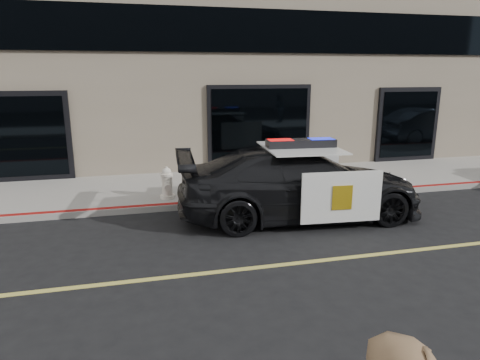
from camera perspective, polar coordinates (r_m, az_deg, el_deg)
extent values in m
plane|color=black|center=(8.77, 22.15, -8.70)|extent=(120.00, 120.00, 0.00)
cube|color=gray|center=(13.11, 8.85, -0.04)|extent=(60.00, 3.50, 0.15)
imported|color=black|center=(9.82, 7.93, -0.42)|extent=(3.05, 5.87, 1.61)
cube|color=white|center=(8.96, 13.40, -2.26)|extent=(1.71, 0.16, 1.07)
cube|color=white|center=(11.05, 8.80, 1.05)|extent=(1.71, 0.16, 1.07)
cube|color=white|center=(9.64, 8.10, 4.29)|extent=(1.74, 2.04, 0.03)
cube|color=gold|center=(8.94, 13.49, -2.31)|extent=(0.43, 0.04, 0.51)
cube|color=black|center=(9.63, 8.12, 4.84)|extent=(1.57, 0.51, 0.19)
cube|color=red|center=(9.50, 5.41, 4.87)|extent=(0.56, 0.39, 0.17)
cube|color=#0C19CC|center=(9.78, 10.75, 4.96)|extent=(0.56, 0.39, 0.17)
cylinder|color=white|center=(11.01, -9.63, -2.18)|extent=(0.37, 0.37, 0.08)
cylinder|color=white|center=(10.93, -9.70, -0.69)|extent=(0.27, 0.27, 0.51)
cylinder|color=white|center=(10.87, -9.76, 0.72)|extent=(0.32, 0.32, 0.06)
sphere|color=white|center=(10.85, -9.77, 1.03)|extent=(0.24, 0.24, 0.24)
cylinder|color=white|center=(10.83, -9.79, 1.56)|extent=(0.07, 0.07, 0.07)
cylinder|color=white|center=(11.08, -9.78, -0.11)|extent=(0.13, 0.12, 0.13)
cylinder|color=white|center=(10.75, -9.64, -0.55)|extent=(0.13, 0.12, 0.13)
cylinder|color=white|center=(10.74, -9.61, -0.96)|extent=(0.17, 0.14, 0.17)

